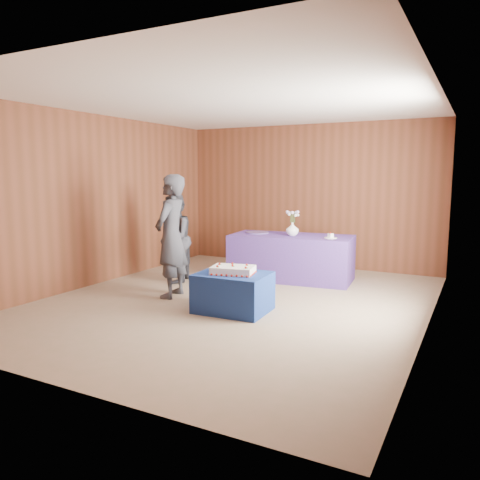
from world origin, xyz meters
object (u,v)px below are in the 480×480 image
Objects in this scene: serving_table at (291,257)px; sheet_cake at (233,270)px; vase at (292,229)px; guest_right at (174,238)px; cake_table at (233,292)px; guest_left at (171,236)px.

serving_table reaches higher than sheet_cake.
guest_right reaches higher than vase.
vase is at bearing -59.04° from serving_table.
vase is (0.01, 2.06, 0.61)m from cake_table.
guest_left is (-1.14, -1.82, 0.02)m from vase.
cake_table is 0.45× the size of serving_table.
sheet_cake is 2.81× the size of vase.
vase is at bearing 138.02° from guest_left.
vase is 1.95m from guest_right.
sheet_cake is at bearing -89.87° from vase.
guest_left reaches higher than guest_right.
guest_left is 1.21× the size of guest_right.
vase is at bearing 77.71° from sheet_cake.
serving_table is 1.14× the size of guest_left.
guest_right is at bearing 135.09° from sheet_cake.
cake_table is 1.46× the size of sheet_cake.
vase reaches higher than cake_table.
guest_left is at bearing -122.10° from vase.
serving_table is 3.24× the size of sheet_cake.
guest_right is at bearing -157.17° from guest_left.
serving_table is at bearing 103.78° from guest_right.
guest_left is at bearing 154.60° from sheet_cake.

